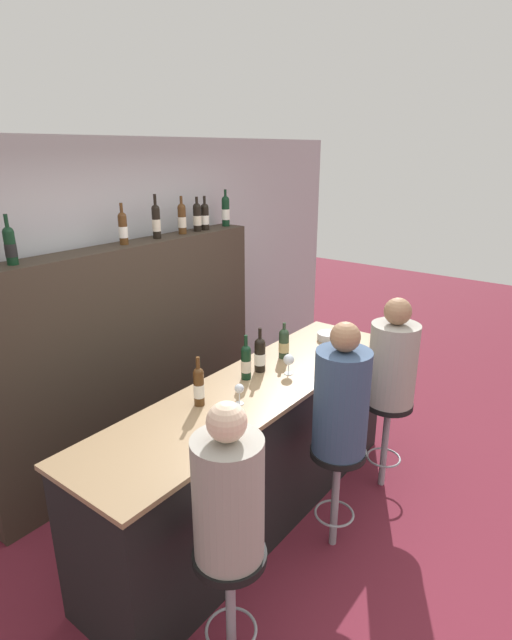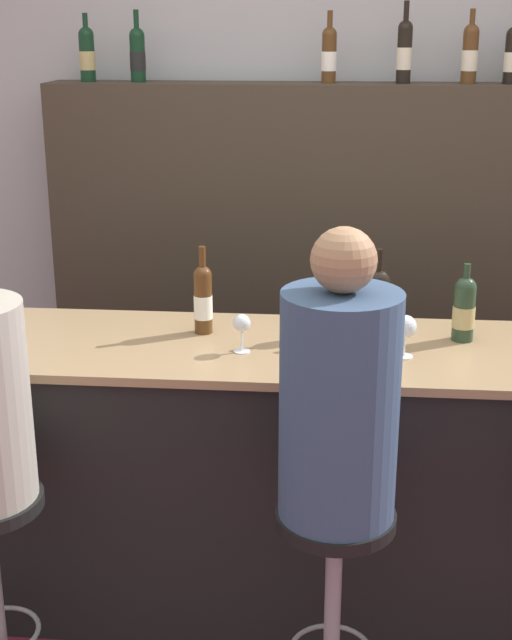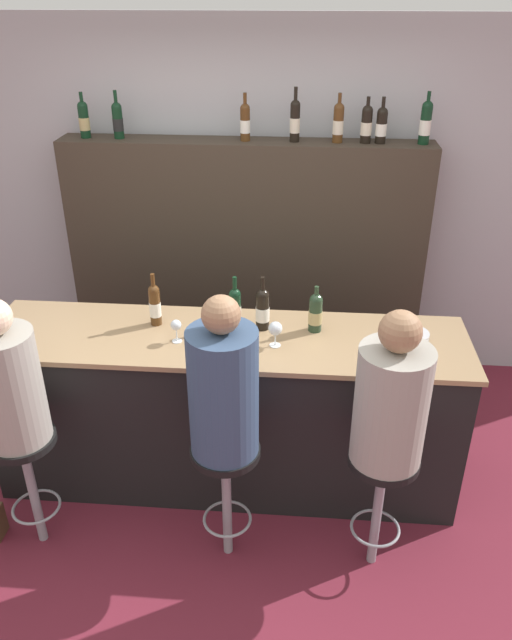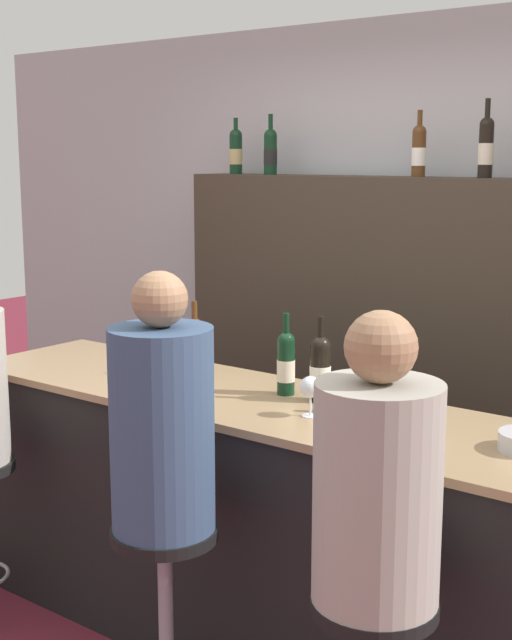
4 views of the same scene
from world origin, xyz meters
TOP-DOWN VIEW (x-y plane):
  - ground_plane at (0.00, 0.00)m, footprint 16.00×16.00m
  - wall_back at (0.00, 1.79)m, footprint 6.40×0.05m
  - bar_counter at (0.00, 0.32)m, footprint 2.73×0.68m
  - back_bar_cabinet at (0.00, 1.56)m, footprint 2.56×0.28m
  - wine_bottle_counter_0 at (-0.41, 0.43)m, footprint 0.07×0.07m
  - wine_bottle_counter_1 at (0.05, 0.43)m, footprint 0.07×0.07m
  - wine_bottle_counter_2 at (0.20, 0.43)m, footprint 0.08×0.08m
  - wine_bottle_counter_3 at (0.50, 0.43)m, footprint 0.08×0.08m
  - wine_bottle_backbar_0 at (-1.10, 1.56)m, footprint 0.07×0.07m
  - wine_bottle_backbar_1 at (-0.86, 1.56)m, footprint 0.07×0.07m
  - wine_bottle_backbar_2 at (0.00, 1.56)m, footprint 0.07×0.07m
  - wine_bottle_backbar_3 at (0.33, 1.56)m, footprint 0.07×0.07m
  - wine_bottle_backbar_4 at (0.61, 1.56)m, footprint 0.07×0.07m
  - wine_bottle_backbar_5 at (0.80, 1.56)m, footprint 0.07×0.07m
  - wine_bottle_backbar_6 at (0.90, 1.56)m, footprint 0.07×0.07m
  - wine_bottle_backbar_7 at (1.18, 1.56)m, footprint 0.07×0.07m
  - wine_glass_0 at (-0.26, 0.25)m, footprint 0.06×0.06m
  - wine_glass_1 at (0.29, 0.25)m, footprint 0.08×0.08m
  - metal_bowl at (1.03, 0.35)m, footprint 0.19×0.19m
  - bar_stool_left at (-0.98, -0.28)m, footprint 0.35×0.35m
  - guest_seated_left at (-0.98, -0.28)m, footprint 0.33×0.33m
  - bar_stool_middle at (0.07, -0.28)m, footprint 0.35×0.35m
  - guest_seated_middle at (0.07, -0.28)m, footprint 0.34×0.34m
  - bar_stool_right at (0.85, -0.28)m, footprint 0.35×0.35m
  - guest_seated_right at (0.85, -0.28)m, footprint 0.35×0.35m

SIDE VIEW (x-z plane):
  - ground_plane at x=0.00m, z-range 0.00..0.00m
  - bar_counter at x=0.00m, z-range 0.00..1.02m
  - bar_stool_left at x=-0.98m, z-range 0.20..0.93m
  - bar_stool_middle at x=0.07m, z-range 0.20..0.93m
  - bar_stool_right at x=0.85m, z-range 0.20..0.93m
  - back_bar_cabinet at x=0.00m, z-range 0.00..1.82m
  - metal_bowl at x=1.03m, z-range 1.02..1.08m
  - guest_seated_left at x=-0.98m, z-range 0.67..1.45m
  - guest_seated_right at x=0.85m, z-range 0.67..1.47m
  - guest_seated_middle at x=0.07m, z-range 0.67..1.51m
  - wine_glass_0 at x=-0.26m, z-range 1.05..1.18m
  - wine_glass_1 at x=0.29m, z-range 1.05..1.19m
  - wine_bottle_counter_3 at x=0.50m, z-range 1.00..1.27m
  - wine_bottle_counter_1 at x=0.05m, z-range 0.99..1.30m
  - wine_bottle_counter_2 at x=0.20m, z-range 0.98..1.31m
  - wine_bottle_counter_0 at x=-0.41m, z-range 0.99..1.31m
  - wall_back at x=0.00m, z-range 0.00..2.60m
  - wine_bottle_backbar_6 at x=0.90m, z-range 1.79..2.09m
  - wine_bottle_backbar_1 at x=-0.86m, z-range 1.79..2.10m
  - wine_bottle_backbar_0 at x=-1.10m, z-range 1.80..2.09m
  - wine_bottle_backbar_5 at x=0.80m, z-range 1.80..2.09m
  - wine_bottle_backbar_2 at x=0.00m, z-range 1.79..2.10m
  - wine_bottle_backbar_4 at x=0.61m, z-range 1.80..2.11m
  - wine_bottle_backbar_3 at x=0.33m, z-range 1.79..2.14m
  - wine_bottle_backbar_7 at x=1.18m, z-range 1.80..2.13m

